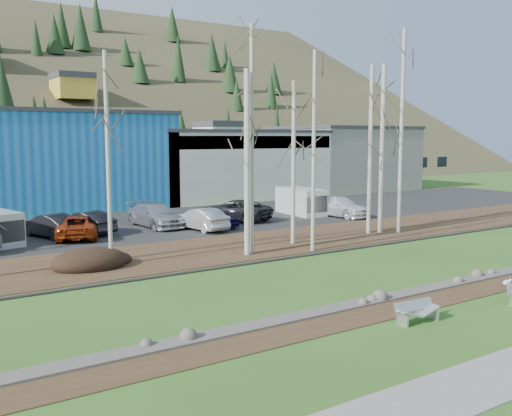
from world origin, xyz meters
TOP-DOWN VIEW (x-y plane):
  - ground at (0.00, 0.00)m, footprint 200.00×200.00m
  - dirt_strip at (0.00, 2.10)m, footprint 80.00×1.80m
  - near_bank_rocks at (0.00, 3.10)m, footprint 80.00×0.80m
  - river at (0.00, 7.20)m, footprint 80.00×8.00m
  - far_bank_rocks at (0.00, 11.30)m, footprint 80.00×0.80m
  - far_bank at (0.00, 14.50)m, footprint 80.00×7.00m
  - parking_lot at (0.00, 25.00)m, footprint 80.00×14.00m
  - building_blue at (-6.00, 39.00)m, footprint 20.40×12.24m
  - building_white at (12.00, 38.98)m, footprint 18.36×12.24m
  - building_grey at (28.00, 39.00)m, footprint 14.28×12.24m
  - hillside at (0.00, 84.00)m, footprint 160.00×72.00m
  - bench_damaged at (-2.99, 0.62)m, footprint 1.64×0.65m
  - seagull at (3.60, 1.64)m, footprint 0.45×0.23m
  - dirt_mound at (-9.82, 13.82)m, footprint 3.47×2.45m
  - birch_1 at (-8.84, 13.72)m, footprint 0.19×0.19m
  - birch_2 at (-1.83, 12.50)m, footprint 0.21×0.21m
  - birch_3 at (-2.23, 12.30)m, footprint 0.30×0.30m
  - birch_4 at (1.60, 13.55)m, footprint 0.23×0.23m
  - birch_5 at (1.21, 11.30)m, footprint 0.20×0.20m
  - birch_6 at (7.63, 13.74)m, footprint 0.26×0.26m
  - birch_7 at (8.36, 13.49)m, footprint 0.28×0.28m
  - birch_8 at (9.37, 12.88)m, footprint 0.24×0.24m
  - car_1 at (-7.17, 23.14)m, footprint 2.87×4.52m
  - car_2 at (-8.00, 21.97)m, footprint 3.77×5.41m
  - car_3 at (-2.42, 23.44)m, footprint 2.59×5.52m
  - car_4 at (0.68, 21.19)m, footprint 2.43×4.24m
  - car_5 at (-0.56, 20.50)m, footprint 2.06×4.48m
  - car_6 at (3.53, 23.00)m, footprint 4.34×5.91m
  - car_7 at (11.13, 20.50)m, footprint 2.81×5.41m
  - car_8 at (-9.31, 23.14)m, footprint 2.87×4.52m
  - van_white at (9.45, 22.83)m, footprint 2.34×4.75m

SIDE VIEW (x-z plane):
  - ground at x=0.00m, z-range 0.00..0.00m
  - near_bank_rocks at x=0.00m, z-range -0.25..0.25m
  - river at x=0.00m, z-range -0.45..0.45m
  - far_bank_rocks at x=0.00m, z-range -0.23..0.23m
  - dirt_strip at x=0.00m, z-range 0.00..0.03m
  - parking_lot at x=0.00m, z-range 0.00..0.14m
  - far_bank at x=0.00m, z-range 0.00..0.15m
  - seagull at x=3.60m, z-range 0.02..0.35m
  - bench_damaged at x=-2.99m, z-range 0.00..0.72m
  - dirt_mound at x=-9.82m, z-range 0.15..0.83m
  - car_4 at x=0.68m, z-range 0.14..1.50m
  - car_2 at x=-8.00m, z-range 0.14..1.51m
  - car_1 at x=-7.17m, z-range 0.14..1.55m
  - car_8 at x=-9.31m, z-range 0.14..1.55m
  - car_5 at x=-0.56m, z-range 0.14..1.56m
  - car_6 at x=3.53m, z-range 0.14..1.63m
  - car_7 at x=11.13m, z-range 0.14..1.64m
  - car_3 at x=-2.42m, z-range 0.14..1.70m
  - van_white at x=9.45m, z-range 0.14..2.15m
  - building_white at x=12.00m, z-range 0.01..6.81m
  - building_grey at x=28.00m, z-range 0.01..7.31m
  - building_blue at x=-6.00m, z-range 0.01..8.31m
  - birch_4 at x=1.60m, z-range 0.15..9.14m
  - birch_3 at x=-2.23m, z-range 0.15..9.41m
  - birch_1 at x=-8.84m, z-range 0.15..9.94m
  - birch_6 at x=7.63m, z-range 0.15..10.40m
  - birch_5 at x=1.21m, z-range 0.15..10.47m
  - birch_7 at x=8.36m, z-range 0.15..10.49m
  - birch_2 at x=-1.83m, z-range 0.15..11.64m
  - birch_8 at x=9.37m, z-range 0.15..12.62m
  - hillside at x=0.00m, z-range 0.00..35.00m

